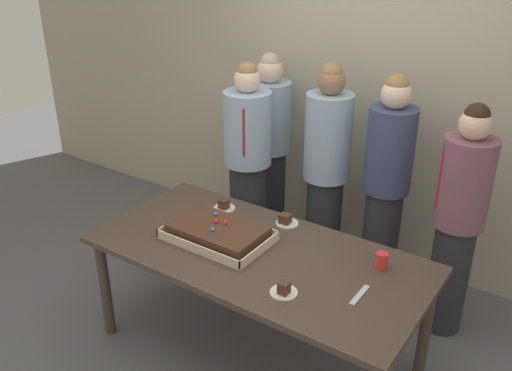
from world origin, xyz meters
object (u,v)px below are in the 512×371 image
Objects in this scene: plated_slice_near_left at (286,221)px; plated_slice_near_right at (224,206)px; drink_cup_nearest at (382,261)px; sheet_cake at (218,233)px; person_far_right_suit at (248,169)px; person_left_edge_reaching at (269,150)px; person_green_shirt_behind at (326,172)px; cake_server_utensil at (360,295)px; party_table at (257,262)px; person_serving_front at (386,187)px; person_striped_tie_right at (458,220)px; plated_slice_far_left at (284,290)px.

plated_slice_near_left is 1.00× the size of plated_slice_near_right.
drink_cup_nearest is (1.19, -0.07, 0.03)m from plated_slice_near_right.
person_far_right_suit is at bearing 113.38° from sheet_cake.
person_green_shirt_behind is at bearing 55.68° from person_left_edge_reaching.
cake_server_utensil is at bearing -31.10° from plated_slice_near_left.
party_table is at bearing 15.07° from person_far_right_suit.
plated_slice_near_left is at bearing 0.77° from person_serving_front.
sheet_cake is 0.40× the size of person_striped_tie_right.
person_serving_front is (0.01, 1.36, 0.08)m from plated_slice_far_left.
person_green_shirt_behind reaches higher than plated_slice_far_left.
plated_slice_near_right is 1.26m from cake_server_utensil.
sheet_cake is at bearing -0.01° from person_striped_tie_right.
sheet_cake is 1.35m from person_left_edge_reaching.
person_striped_tie_right is at bearing 77.80° from cake_server_utensil.
person_striped_tie_right is (1.42, 0.63, 0.04)m from plated_slice_near_right.
person_green_shirt_behind is 0.60m from person_far_right_suit.
plated_slice_near_right is at bearing 176.62° from drink_cup_nearest.
person_green_shirt_behind is 1.02× the size of person_left_edge_reaching.
person_green_shirt_behind is at bearing -59.16° from person_serving_front.
person_far_right_suit is at bearing 147.06° from cake_server_utensil.
person_striped_tie_right reaches higher than plated_slice_far_left.
plated_slice_near_left is 0.86m from cake_server_utensil.
cake_server_utensil is 0.12× the size of person_serving_front.
sheet_cake reaches higher than drink_cup_nearest.
cake_server_utensil is (1.20, -0.38, -0.02)m from plated_slice_near_right.
plated_slice_far_left is 0.09× the size of person_striped_tie_right.
sheet_cake is at bearing -0.00° from person_far_right_suit.
plated_slice_near_left is 0.47m from plated_slice_near_right.
person_serving_front is at bearing 111.16° from drink_cup_nearest.
party_table is 1.05m from person_far_right_suit.
drink_cup_nearest reaches higher than plated_slice_far_left.
sheet_cake is 0.98m from cake_server_utensil.
cake_server_utensil is (0.70, -0.06, 0.08)m from party_table.
sheet_cake reaches higher than party_table.
person_serving_front is at bearing 60.53° from plated_slice_near_left.
cake_server_utensil is 0.12× the size of person_striped_tie_right.
person_serving_front is at bearing 62.20° from person_left_edge_reaching.
person_green_shirt_behind is (-0.80, 0.83, 0.06)m from drink_cup_nearest.
plated_slice_near_left is at bearing 19.48° from person_left_edge_reaching.
person_left_edge_reaching is (-1.42, 1.00, 0.04)m from drink_cup_nearest.
plated_slice_near_right is 1.50× the size of drink_cup_nearest.
person_serving_front reaches higher than cake_server_utensil.
cake_server_utensil is (0.73, -0.44, -0.02)m from plated_slice_near_left.
plated_slice_near_right is 0.86m from person_green_shirt_behind.
person_far_right_suit is at bearing -33.92° from person_striped_tie_right.
plated_slice_near_right is 1.00× the size of plated_slice_far_left.
plated_slice_far_left reaches higher than plated_slice_near_right.
plated_slice_far_left is 0.09× the size of person_green_shirt_behind.
party_table is at bearing 14.73° from person_green_shirt_behind.
plated_slice_near_right is at bearing -18.16° from person_serving_front.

